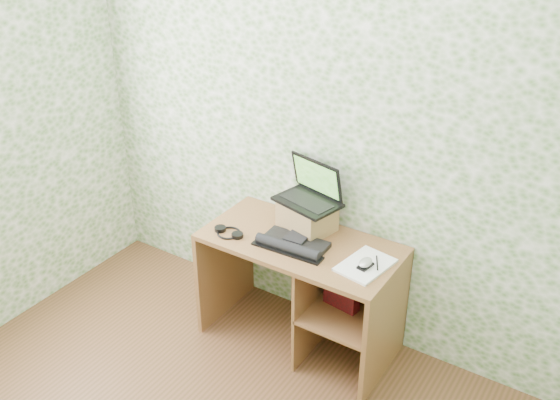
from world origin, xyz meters
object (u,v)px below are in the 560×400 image
Objects in this scene: keyboard at (293,244)px; notepad at (365,265)px; laptop at (311,192)px; desk at (313,280)px; riser at (307,216)px.

keyboard is 0.45m from notepad.
laptop reaches higher than notepad.
desk is 0.32m from keyboard.
keyboard is 1.39× the size of notepad.
keyboard is (-0.09, -0.11, 0.29)m from desk.
riser is 0.70× the size of laptop.
desk is 2.68× the size of keyboard.
laptop is 0.96× the size of keyboard.
desk is 0.55m from laptop.
laptop is at bearing 127.96° from desk.
desk is 3.99× the size of riser.
keyboard is at bearing -129.75° from desk.
riser reaches higher than keyboard.
desk is at bearing -43.44° from riser.
laptop reaches higher than riser.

